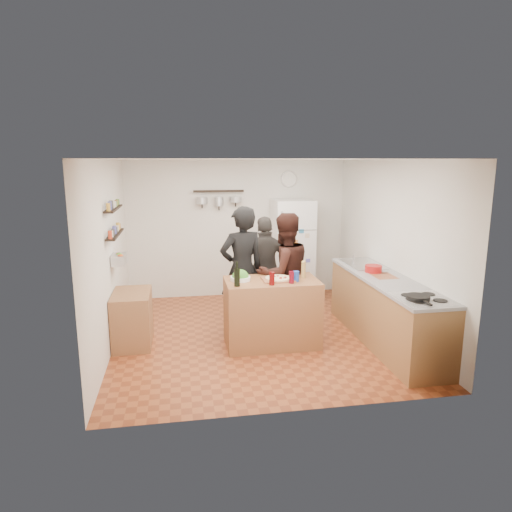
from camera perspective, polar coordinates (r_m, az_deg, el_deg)
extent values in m
plane|color=brown|center=(6.73, 0.15, -9.80)|extent=(4.20, 4.20, 0.00)
plane|color=white|center=(6.26, 0.16, 12.00)|extent=(4.20, 4.20, 0.00)
plane|color=silver|center=(8.42, -2.29, 3.42)|extent=(4.00, 0.00, 4.00)
plane|color=silver|center=(6.36, -17.91, 0.08)|extent=(0.00, 4.20, 4.20)
plane|color=silver|center=(7.00, 16.52, 1.20)|extent=(0.00, 4.20, 4.20)
cube|color=brown|center=(6.26, 1.97, -7.05)|extent=(1.25, 0.72, 0.91)
cube|color=brown|center=(6.13, 2.77, -2.94)|extent=(0.42, 0.34, 0.02)
cylinder|color=beige|center=(6.12, 2.77, -2.77)|extent=(0.34, 0.34, 0.02)
cylinder|color=white|center=(6.11, -1.96, -2.83)|extent=(0.27, 0.27, 0.05)
cylinder|color=black|center=(5.81, -2.39, -2.68)|extent=(0.08, 0.08, 0.23)
cylinder|color=#520707|center=(5.87, 2.00, -2.84)|extent=(0.07, 0.07, 0.17)
cylinder|color=#580714|center=(5.97, 4.46, -2.67)|extent=(0.07, 0.07, 0.16)
cylinder|color=#A27F44|center=(6.26, 5.95, -1.86)|extent=(0.06, 0.06, 0.19)
cylinder|color=#1B3D99|center=(6.07, 5.01, -2.55)|extent=(0.08, 0.08, 0.14)
imported|color=black|center=(6.63, -1.76, -1.73)|extent=(0.77, 0.61, 1.86)
imported|color=black|center=(6.61, 3.51, -2.20)|extent=(1.02, 0.89, 1.76)
imported|color=#2C2827|center=(7.21, 1.22, -1.51)|extent=(0.99, 0.47, 1.64)
cube|color=#9E7042|center=(6.58, 15.85, -6.61)|extent=(0.63, 2.63, 0.90)
cube|color=white|center=(5.65, 20.23, -5.08)|extent=(0.60, 0.62, 0.02)
cylinder|color=black|center=(5.56, 19.56, -4.92)|extent=(0.27, 0.27, 0.05)
cube|color=silver|center=(7.20, 13.18, -1.04)|extent=(0.50, 0.80, 0.03)
cube|color=brown|center=(6.56, 15.62, -2.47)|extent=(0.30, 0.40, 0.02)
cylinder|color=#A41212|center=(6.72, 14.46, -1.55)|extent=(0.24, 0.24, 0.10)
cube|color=white|center=(8.32, 4.54, 0.84)|extent=(0.70, 0.68, 1.80)
cylinder|color=silver|center=(8.49, 4.13, 9.56)|extent=(0.30, 0.03, 0.30)
cube|color=black|center=(6.50, -17.20, 2.61)|extent=(0.12, 1.00, 0.02)
cube|color=black|center=(6.45, -17.39, 5.68)|extent=(0.12, 1.00, 0.02)
cube|color=silver|center=(6.56, -16.75, -0.40)|extent=(0.18, 0.35, 0.14)
cube|color=#97653F|center=(6.52, -15.18, -7.53)|extent=(0.50, 0.80, 0.73)
cube|color=black|center=(8.21, -4.69, 8.08)|extent=(0.90, 0.04, 0.04)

